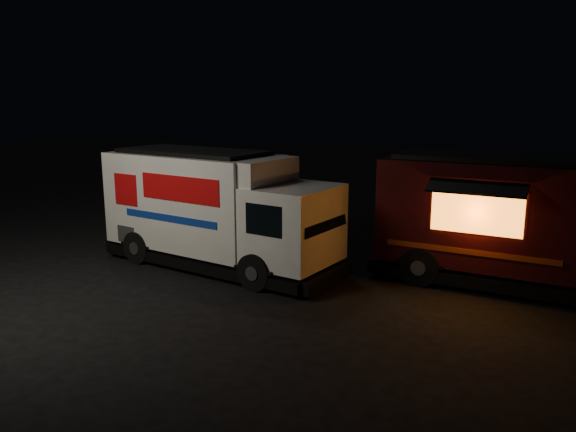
# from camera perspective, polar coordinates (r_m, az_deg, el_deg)

# --- Properties ---
(ground) EXTENTS (80.00, 80.00, 0.00)m
(ground) POSITION_cam_1_polar(r_m,az_deg,el_deg) (13.77, -7.99, -6.83)
(ground) COLOR black
(ground) RESTS_ON ground
(white_truck) EXTENTS (7.09, 3.83, 3.05)m
(white_truck) POSITION_cam_1_polar(r_m,az_deg,el_deg) (14.76, -6.93, 0.62)
(white_truck) COLOR white
(white_truck) RESTS_ON ground
(red_truck) EXTENTS (6.92, 3.43, 3.08)m
(red_truck) POSITION_cam_1_polar(r_m,az_deg,el_deg) (14.18, 22.46, -0.63)
(red_truck) COLOR #380A11
(red_truck) RESTS_ON ground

